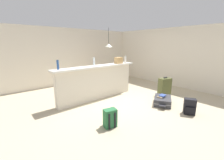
{
  "coord_description": "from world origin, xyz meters",
  "views": [
    {
      "loc": [
        -3.21,
        -3.48,
        1.82
      ],
      "look_at": [
        -0.02,
        0.31,
        0.61
      ],
      "focal_mm": 23.89,
      "sensor_mm": 36.0,
      "label": 1
    }
  ],
  "objects_px": {
    "bottle_blue": "(58,65)",
    "backpack_black": "(190,107)",
    "backpack_green": "(110,118)",
    "book_stack": "(162,96)",
    "pendant_lamp": "(109,45)",
    "suitcase_flat_charcoal": "(162,101)",
    "bottle_white": "(125,59)",
    "bottle_clear": "(94,62)",
    "dining_table": "(108,70)",
    "dining_chair_near_partition": "(116,74)",
    "suitcase_upright_olive": "(165,86)",
    "grocery_bag": "(119,60)"
  },
  "relations": [
    {
      "from": "bottle_blue",
      "to": "backpack_black",
      "type": "height_order",
      "value": "bottle_blue"
    },
    {
      "from": "backpack_green",
      "to": "book_stack",
      "type": "height_order",
      "value": "backpack_green"
    },
    {
      "from": "pendant_lamp",
      "to": "suitcase_flat_charcoal",
      "type": "relative_size",
      "value": 0.98
    },
    {
      "from": "backpack_green",
      "to": "pendant_lamp",
      "type": "bearing_deg",
      "value": 51.53
    },
    {
      "from": "backpack_black",
      "to": "book_stack",
      "type": "relative_size",
      "value": 1.45
    },
    {
      "from": "backpack_green",
      "to": "bottle_white",
      "type": "bearing_deg",
      "value": 37.72
    },
    {
      "from": "bottle_blue",
      "to": "bottle_clear",
      "type": "relative_size",
      "value": 1.0
    },
    {
      "from": "bottle_clear",
      "to": "dining_table",
      "type": "height_order",
      "value": "bottle_clear"
    },
    {
      "from": "dining_table",
      "to": "dining_chair_near_partition",
      "type": "relative_size",
      "value": 1.18
    },
    {
      "from": "dining_table",
      "to": "backpack_green",
      "type": "xyz_separation_m",
      "value": [
        -2.32,
        -2.95,
        -0.44
      ]
    },
    {
      "from": "dining_table",
      "to": "backpack_black",
      "type": "height_order",
      "value": "dining_table"
    },
    {
      "from": "backpack_black",
      "to": "book_stack",
      "type": "xyz_separation_m",
      "value": [
        0.04,
        0.86,
        0.05
      ]
    },
    {
      "from": "suitcase_flat_charcoal",
      "to": "suitcase_upright_olive",
      "type": "bearing_deg",
      "value": 28.03
    },
    {
      "from": "grocery_bag",
      "to": "book_stack",
      "type": "height_order",
      "value": "grocery_bag"
    },
    {
      "from": "dining_table",
      "to": "bottle_white",
      "type": "bearing_deg",
      "value": -102.21
    },
    {
      "from": "dining_chair_near_partition",
      "to": "suitcase_upright_olive",
      "type": "bearing_deg",
      "value": -75.72
    },
    {
      "from": "backpack_green",
      "to": "grocery_bag",
      "type": "bearing_deg",
      "value": 43.05
    },
    {
      "from": "dining_table",
      "to": "book_stack",
      "type": "distance_m",
      "value": 3.01
    },
    {
      "from": "backpack_green",
      "to": "book_stack",
      "type": "xyz_separation_m",
      "value": [
        2.05,
        -0.02,
        0.05
      ]
    },
    {
      "from": "bottle_clear",
      "to": "pendant_lamp",
      "type": "relative_size",
      "value": 0.31
    },
    {
      "from": "dining_table",
      "to": "book_stack",
      "type": "bearing_deg",
      "value": -95.14
    },
    {
      "from": "bottle_white",
      "to": "backpack_black",
      "type": "bearing_deg",
      "value": -90.18
    },
    {
      "from": "bottle_blue",
      "to": "dining_chair_near_partition",
      "type": "bearing_deg",
      "value": 14.39
    },
    {
      "from": "book_stack",
      "to": "backpack_black",
      "type": "bearing_deg",
      "value": -92.81
    },
    {
      "from": "bottle_clear",
      "to": "pendant_lamp",
      "type": "height_order",
      "value": "pendant_lamp"
    },
    {
      "from": "backpack_black",
      "to": "dining_table",
      "type": "bearing_deg",
      "value": 85.38
    },
    {
      "from": "dining_table",
      "to": "suitcase_flat_charcoal",
      "type": "xyz_separation_m",
      "value": [
        -0.25,
        -3.0,
        -0.54
      ]
    },
    {
      "from": "suitcase_upright_olive",
      "to": "dining_table",
      "type": "bearing_deg",
      "value": 101.88
    },
    {
      "from": "bottle_clear",
      "to": "backpack_black",
      "type": "bearing_deg",
      "value": -64.44
    },
    {
      "from": "grocery_bag",
      "to": "pendant_lamp",
      "type": "height_order",
      "value": "pendant_lamp"
    },
    {
      "from": "dining_chair_near_partition",
      "to": "suitcase_flat_charcoal",
      "type": "distance_m",
      "value": 2.53
    },
    {
      "from": "bottle_white",
      "to": "pendant_lamp",
      "type": "relative_size",
      "value": 0.31
    },
    {
      "from": "book_stack",
      "to": "dining_chair_near_partition",
      "type": "bearing_deg",
      "value": 83.35
    },
    {
      "from": "grocery_bag",
      "to": "backpack_black",
      "type": "bearing_deg",
      "value": -83.65
    },
    {
      "from": "dining_chair_near_partition",
      "to": "backpack_green",
      "type": "xyz_separation_m",
      "value": [
        -2.34,
        -2.43,
        -0.31
      ]
    },
    {
      "from": "bottle_clear",
      "to": "suitcase_upright_olive",
      "type": "xyz_separation_m",
      "value": [
        2.1,
        -1.36,
        -0.93
      ]
    },
    {
      "from": "dining_table",
      "to": "dining_chair_near_partition",
      "type": "bearing_deg",
      "value": -87.94
    },
    {
      "from": "grocery_bag",
      "to": "dining_chair_near_partition",
      "type": "distance_m",
      "value": 1.25
    },
    {
      "from": "bottle_clear",
      "to": "backpack_black",
      "type": "height_order",
      "value": "bottle_clear"
    },
    {
      "from": "dining_chair_near_partition",
      "to": "book_stack",
      "type": "bearing_deg",
      "value": -96.65
    },
    {
      "from": "bottle_blue",
      "to": "bottle_white",
      "type": "relative_size",
      "value": 1.0
    },
    {
      "from": "bottle_blue",
      "to": "book_stack",
      "type": "relative_size",
      "value": 0.91
    },
    {
      "from": "dining_table",
      "to": "bottle_blue",
      "type": "bearing_deg",
      "value": -155.89
    },
    {
      "from": "backpack_green",
      "to": "suitcase_upright_olive",
      "type": "bearing_deg",
      "value": 7.5
    },
    {
      "from": "pendant_lamp",
      "to": "suitcase_upright_olive",
      "type": "distance_m",
      "value": 2.99
    },
    {
      "from": "bottle_blue",
      "to": "bottle_clear",
      "type": "bearing_deg",
      "value": 0.9
    },
    {
      "from": "grocery_bag",
      "to": "dining_table",
      "type": "xyz_separation_m",
      "value": [
        0.59,
        1.34,
        -0.59
      ]
    },
    {
      "from": "bottle_clear",
      "to": "bottle_white",
      "type": "distance_m",
      "value": 1.27
    },
    {
      "from": "bottle_blue",
      "to": "pendant_lamp",
      "type": "distance_m",
      "value": 3.08
    },
    {
      "from": "bottle_white",
      "to": "backpack_green",
      "type": "xyz_separation_m",
      "value": [
        -2.02,
        -1.56,
        -1.06
      ]
    }
  ]
}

